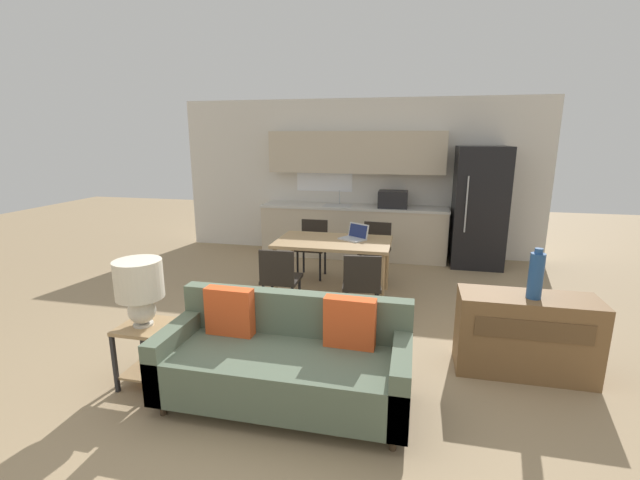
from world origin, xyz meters
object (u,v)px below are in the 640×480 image
dining_chair_far_left (313,244)px  dining_chair_near_left (280,278)px  table_lamp (139,286)px  credenza (525,335)px  dining_chair_far_right (376,247)px  dining_chair_near_right (362,284)px  side_table (147,344)px  dining_table (334,245)px  laptop (355,236)px  couch (286,360)px  refrigerator (479,207)px  vase (536,275)px

dining_chair_far_left → dining_chair_near_left: size_ratio=1.00×
table_lamp → credenza: bearing=15.7°
dining_chair_far_right → dining_chair_near_right: bearing=-85.0°
side_table → dining_chair_near_right: (1.62, 1.55, 0.13)m
credenza → dining_chair_near_right: bearing=156.5°
dining_table → dining_chair_far_left: size_ratio=1.74×
credenza → laptop: bearing=137.2°
dining_table → couch: size_ratio=0.76×
side_table → dining_chair_far_left: 3.22m
refrigerator → side_table: bearing=-126.4°
dining_chair_near_right → dining_chair_near_left: same height
side_table → dining_chair_near_right: size_ratio=0.64×
laptop → side_table: bearing=-85.7°
vase → dining_chair_near_left: vase is taller
side_table → vase: bearing=15.0°
refrigerator → dining_chair_far_right: 1.95m
dining_table → dining_chair_far_right: bearing=59.1°
dining_chair_near_left → laptop: laptop is taller
laptop → dining_chair_far_left: bearing=171.9°
refrigerator → couch: bearing=-114.5°
refrigerator → credenza: refrigerator is taller
dining_table → laptop: laptop is taller
dining_table → table_lamp: 2.65m
dining_table → credenza: bearing=-36.6°
dining_table → laptop: 0.31m
dining_chair_far_right → dining_chair_far_left: bearing=-174.1°
dining_chair_near_left → couch: bearing=107.8°
side_table → dining_chair_near_left: size_ratio=0.64×
credenza → vase: 0.56m
table_lamp → credenza: table_lamp is taller
laptop → refrigerator: bearing=78.8°
dining_chair_near_right → dining_chair_far_right: 1.62m
side_table → laptop: laptop is taller
dining_chair_far_right → laptop: 0.76m
vase → couch: bearing=-157.3°
refrigerator → credenza: (0.00, -3.39, -0.60)m
refrigerator → couch: (-1.93, -4.24, -0.62)m
vase → laptop: 2.43m
dining_table → dining_chair_near_right: (0.48, -0.83, -0.20)m
dining_table → couch: 2.37m
table_lamp → vase: vase is taller
dining_table → credenza: (2.01, -1.49, -0.33)m
table_lamp → credenza: size_ratio=0.48×
table_lamp → dining_table: bearing=64.2°
vase → refrigerator: bearing=90.3°
table_lamp → vase: bearing=15.0°
couch → dining_chair_far_left: (-0.54, 3.12, 0.14)m
dining_table → dining_chair_near_left: dining_chair_near_left is taller
side_table → laptop: bearing=60.8°
side_table → credenza: credenza is taller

